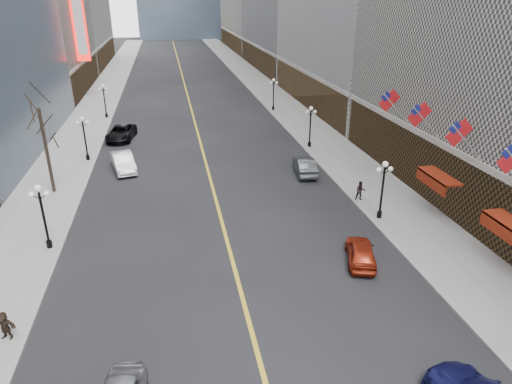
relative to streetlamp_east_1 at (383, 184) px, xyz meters
name	(u,v)px	position (x,y,z in m)	size (l,w,h in m)	color
sidewalk_east	(281,104)	(2.20, 40.00, -2.83)	(6.00, 230.00, 0.15)	gray
sidewalk_west	(94,112)	(-25.80, 40.00, -2.83)	(6.00, 230.00, 0.15)	gray
lane_line	(187,95)	(-11.80, 50.00, -2.89)	(0.25, 200.00, 0.02)	gold
streetlamp_east_1	(383,184)	(0.00, 0.00, 0.00)	(1.26, 0.44, 4.52)	black
streetlamp_east_2	(310,122)	(0.00, 18.00, 0.00)	(1.26, 0.44, 4.52)	black
streetlamp_east_3	(273,91)	(0.00, 36.00, 0.00)	(1.26, 0.44, 4.52)	black
streetlamp_west_1	(42,210)	(-23.60, 0.00, 0.00)	(1.26, 0.44, 4.52)	black
streetlamp_west_2	(84,134)	(-23.60, 18.00, 0.00)	(1.26, 0.44, 4.52)	black
streetlamp_west_3	(104,97)	(-23.60, 36.00, 0.00)	(1.26, 0.44, 4.52)	black
flag_3	(461,135)	(3.51, -3.00, 4.39)	(2.87, 0.12, 2.87)	#B2B2B7
flag_4	(421,117)	(3.51, 2.00, 4.39)	(2.87, 0.12, 2.87)	#B2B2B7
flag_5	(391,102)	(3.51, 7.00, 4.39)	(2.87, 0.12, 2.87)	#B2B2B7
awning_b	(511,226)	(4.30, -8.00, 0.18)	(1.40, 4.00, 0.93)	maroon
awning_c	(437,178)	(4.30, 0.00, 0.18)	(1.40, 4.00, 0.93)	maroon
theatre_marquee	(79,21)	(-27.68, 50.00, 9.10)	(2.00, 0.55, 12.00)	red
tree_west_far	(41,122)	(-25.30, 10.00, 3.34)	(3.60, 3.60, 7.92)	#2D231C
car_nb_mid	(123,162)	(-19.79, 14.49, -2.04)	(1.82, 5.21, 1.72)	silver
car_nb_far	(121,133)	(-20.80, 25.16, -2.08)	(2.73, 5.92, 1.65)	black
car_sb_mid	(361,252)	(-3.80, -5.40, -2.18)	(1.70, 4.23, 1.44)	maroon
car_sb_far	(305,166)	(-2.83, 10.32, -2.11)	(1.68, 4.82, 1.59)	#414448
ped_east_walk	(360,191)	(-0.20, 3.28, -1.93)	(0.80, 0.44, 1.65)	black
ped_west_far	(5,325)	(-23.73, -8.90, -2.00)	(1.40, 0.40, 1.51)	black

